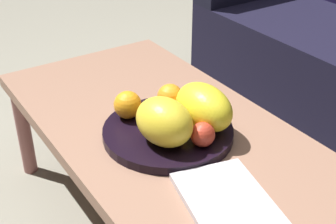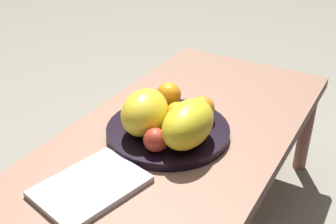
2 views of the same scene
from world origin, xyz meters
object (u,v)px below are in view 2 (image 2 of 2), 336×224
fruit_bowl (168,131)px  banana_bunch (189,126)px  orange_left (169,95)px  magazine (91,186)px  orange_front (177,114)px  orange_right (202,108)px  melon_large_front (145,112)px  coffee_table (177,146)px  apple_front (155,140)px  melon_smaller_beside (188,124)px

fruit_bowl → banana_bunch: 0.08m
orange_left → magazine: 0.41m
fruit_bowl → orange_front: (-0.03, 0.01, 0.05)m
fruit_bowl → orange_right: orange_right is taller
fruit_bowl → orange_front: orange_front is taller
orange_left → banana_bunch: 0.17m
melon_large_front → magazine: 0.26m
coffee_table → apple_front: bearing=3.6°
magazine → orange_left: bearing=-163.7°
coffee_table → orange_front: bearing=-157.4°
melon_smaller_beside → coffee_table: bearing=-131.2°
melon_large_front → magazine: melon_large_front is taller
melon_smaller_beside → magazine: 0.30m
apple_front → banana_bunch: size_ratio=0.40×
fruit_bowl → melon_large_front: (0.05, -0.04, 0.07)m
coffee_table → apple_front: 0.16m
melon_smaller_beside → orange_right: 0.13m
banana_bunch → melon_smaller_beside: bearing=23.2°
fruit_bowl → orange_left: (-0.11, -0.06, 0.05)m
coffee_table → orange_left: orange_left is taller
fruit_bowl → orange_right: (-0.09, 0.06, 0.05)m
coffee_table → orange_left: bearing=-139.2°
coffee_table → melon_large_front: bearing=-44.9°
orange_left → orange_front: bearing=43.2°
fruit_bowl → orange_left: size_ratio=4.54×
melon_large_front → orange_front: size_ratio=2.40×
orange_right → coffee_table: bearing=-31.0°
fruit_bowl → melon_smaller_beside: 0.12m
coffee_table → magazine: (0.31, -0.06, 0.05)m
melon_large_front → melon_smaller_beside: melon_large_front is taller
orange_front → apple_front: (0.14, 0.01, -0.00)m
orange_right → apple_front: 0.20m
fruit_bowl → melon_smaller_beside: size_ratio=1.86×
fruit_bowl → apple_front: bearing=13.9°
melon_large_front → orange_left: size_ratio=2.13×
orange_front → apple_front: bearing=5.5°
coffee_table → orange_front: orange_front is taller
melon_smaller_beside → orange_left: size_ratio=2.44×
melon_large_front → magazine: (0.25, 0.00, -0.08)m
magazine → apple_front: bearing=173.0°
orange_right → banana_bunch: size_ratio=0.47×
melon_smaller_beside → orange_left: 0.21m
banana_bunch → magazine: bearing=-20.3°
melon_large_front → magazine: bearing=1.0°
magazine → orange_right: bearing=178.3°
fruit_bowl → apple_front: apple_front is taller
coffee_table → orange_left: 0.16m
coffee_table → orange_front: size_ratio=17.76×
apple_front → magazine: 0.20m
orange_right → magazine: size_ratio=0.30×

